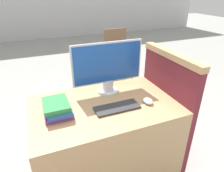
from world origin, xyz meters
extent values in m
cube|color=tan|center=(0.00, 0.36, 0.38)|extent=(1.13, 0.73, 0.77)
cube|color=maroon|center=(0.59, 0.36, 0.54)|extent=(0.05, 0.71, 1.08)
cube|color=tan|center=(0.59, 0.36, 1.10)|extent=(0.07, 0.71, 0.05)
cylinder|color=silver|center=(0.11, 0.56, 0.78)|extent=(0.19, 0.19, 0.02)
cylinder|color=silver|center=(0.11, 0.56, 0.83)|extent=(0.09, 0.09, 0.09)
cube|color=silver|center=(0.11, 0.56, 1.04)|extent=(0.61, 0.01, 0.35)
cube|color=#19479E|center=(0.11, 0.56, 1.04)|extent=(0.58, 0.02, 0.32)
cube|color=#2D2D2D|center=(0.07, 0.28, 0.78)|extent=(0.35, 0.13, 0.02)
ellipsoid|color=white|center=(0.33, 0.26, 0.79)|extent=(0.07, 0.10, 0.04)
cube|color=#7A3384|center=(-0.35, 0.37, 0.79)|extent=(0.20, 0.22, 0.03)
cube|color=#285199|center=(-0.35, 0.37, 0.82)|extent=(0.17, 0.25, 0.03)
cube|color=#2D7F42|center=(-0.36, 0.37, 0.85)|extent=(0.18, 0.23, 0.04)
cylinder|color=brown|center=(0.83, 2.16, 0.20)|extent=(0.04, 0.04, 0.40)
cylinder|color=brown|center=(1.21, 2.16, 0.20)|extent=(0.04, 0.04, 0.40)
cylinder|color=brown|center=(0.83, 2.54, 0.20)|extent=(0.04, 0.04, 0.40)
cylinder|color=brown|center=(1.21, 2.54, 0.20)|extent=(0.04, 0.04, 0.40)
cube|color=brown|center=(1.02, 2.35, 0.42)|extent=(0.44, 0.44, 0.05)
cube|color=brown|center=(1.02, 2.55, 0.68)|extent=(0.44, 0.04, 0.46)
camera|label=1|loc=(-0.44, -0.90, 1.60)|focal=32.00mm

